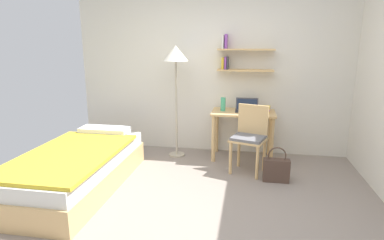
{
  "coord_description": "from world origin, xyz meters",
  "views": [
    {
      "loc": [
        0.49,
        -2.95,
        1.7
      ],
      "look_at": [
        -0.12,
        0.51,
        0.85
      ],
      "focal_mm": 29.99,
      "sensor_mm": 36.0,
      "label": 1
    }
  ],
  "objects_px": {
    "desk": "(243,121)",
    "desk_chair": "(250,135)",
    "bed": "(77,168)",
    "book_stack": "(264,109)",
    "water_bottle": "(223,104)",
    "laptop": "(247,108)",
    "handbag": "(276,169)",
    "standing_lamp": "(176,61)"
  },
  "relations": [
    {
      "from": "desk",
      "to": "laptop",
      "type": "height_order",
      "value": "laptop"
    },
    {
      "from": "standing_lamp",
      "to": "book_stack",
      "type": "height_order",
      "value": "standing_lamp"
    },
    {
      "from": "standing_lamp",
      "to": "desk",
      "type": "bearing_deg",
      "value": 3.85
    },
    {
      "from": "standing_lamp",
      "to": "book_stack",
      "type": "xyz_separation_m",
      "value": [
        1.29,
        0.1,
        -0.69
      ]
    },
    {
      "from": "bed",
      "to": "desk_chair",
      "type": "xyz_separation_m",
      "value": [
        2.02,
        0.87,
        0.27
      ]
    },
    {
      "from": "water_bottle",
      "to": "laptop",
      "type": "bearing_deg",
      "value": 5.44
    },
    {
      "from": "standing_lamp",
      "to": "handbag",
      "type": "relative_size",
      "value": 3.68
    },
    {
      "from": "desk",
      "to": "handbag",
      "type": "relative_size",
      "value": 2.03
    },
    {
      "from": "bed",
      "to": "water_bottle",
      "type": "bearing_deg",
      "value": 40.39
    },
    {
      "from": "desk_chair",
      "to": "book_stack",
      "type": "distance_m",
      "value": 0.61
    },
    {
      "from": "desk",
      "to": "standing_lamp",
      "type": "distance_m",
      "value": 1.33
    },
    {
      "from": "desk_chair",
      "to": "laptop",
      "type": "distance_m",
      "value": 0.6
    },
    {
      "from": "water_bottle",
      "to": "handbag",
      "type": "relative_size",
      "value": 0.45
    },
    {
      "from": "bed",
      "to": "desk_chair",
      "type": "height_order",
      "value": "desk_chair"
    },
    {
      "from": "desk",
      "to": "water_bottle",
      "type": "height_order",
      "value": "water_bottle"
    },
    {
      "from": "bed",
      "to": "desk",
      "type": "distance_m",
      "value": 2.38
    },
    {
      "from": "bed",
      "to": "book_stack",
      "type": "xyz_separation_m",
      "value": [
        2.21,
        1.4,
        0.52
      ]
    },
    {
      "from": "desk",
      "to": "water_bottle",
      "type": "relative_size",
      "value": 4.55
    },
    {
      "from": "desk_chair",
      "to": "water_bottle",
      "type": "height_order",
      "value": "water_bottle"
    },
    {
      "from": "desk_chair",
      "to": "standing_lamp",
      "type": "bearing_deg",
      "value": 158.47
    },
    {
      "from": "desk",
      "to": "handbag",
      "type": "distance_m",
      "value": 0.99
    },
    {
      "from": "laptop",
      "to": "handbag",
      "type": "relative_size",
      "value": 0.73
    },
    {
      "from": "book_stack",
      "to": "handbag",
      "type": "relative_size",
      "value": 0.57
    },
    {
      "from": "desk",
      "to": "standing_lamp",
      "type": "bearing_deg",
      "value": -176.15
    },
    {
      "from": "desk_chair",
      "to": "laptop",
      "type": "height_order",
      "value": "laptop"
    },
    {
      "from": "desk_chair",
      "to": "book_stack",
      "type": "xyz_separation_m",
      "value": [
        0.19,
        0.53,
        0.25
      ]
    },
    {
      "from": "laptop",
      "to": "book_stack",
      "type": "height_order",
      "value": "laptop"
    },
    {
      "from": "desk",
      "to": "laptop",
      "type": "relative_size",
      "value": 2.77
    },
    {
      "from": "laptop",
      "to": "water_bottle",
      "type": "bearing_deg",
      "value": -174.56
    },
    {
      "from": "bed",
      "to": "desk_chair",
      "type": "relative_size",
      "value": 2.27
    },
    {
      "from": "standing_lamp",
      "to": "water_bottle",
      "type": "bearing_deg",
      "value": 5.83
    },
    {
      "from": "desk",
      "to": "book_stack",
      "type": "distance_m",
      "value": 0.35
    },
    {
      "from": "bed",
      "to": "water_bottle",
      "type": "height_order",
      "value": "water_bottle"
    },
    {
      "from": "bed",
      "to": "handbag",
      "type": "bearing_deg",
      "value": 14.02
    },
    {
      "from": "book_stack",
      "to": "standing_lamp",
      "type": "bearing_deg",
      "value": -175.77
    },
    {
      "from": "water_bottle",
      "to": "standing_lamp",
      "type": "bearing_deg",
      "value": -174.17
    },
    {
      "from": "desk",
      "to": "standing_lamp",
      "type": "xyz_separation_m",
      "value": [
        -0.99,
        -0.07,
        0.88
      ]
    },
    {
      "from": "desk",
      "to": "desk_chair",
      "type": "bearing_deg",
      "value": -78.46
    },
    {
      "from": "book_stack",
      "to": "desk_chair",
      "type": "bearing_deg",
      "value": -110.1
    },
    {
      "from": "bed",
      "to": "book_stack",
      "type": "bearing_deg",
      "value": 32.32
    },
    {
      "from": "desk",
      "to": "laptop",
      "type": "bearing_deg",
      "value": 38.12
    },
    {
      "from": "water_bottle",
      "to": "bed",
      "type": "bearing_deg",
      "value": -139.61
    }
  ]
}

